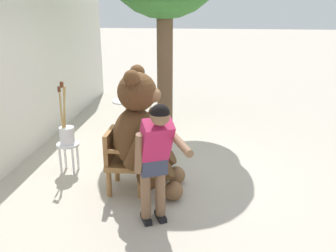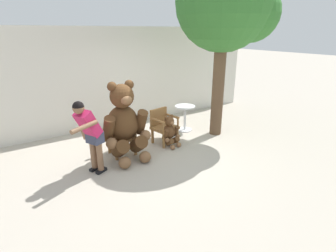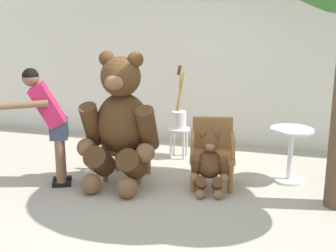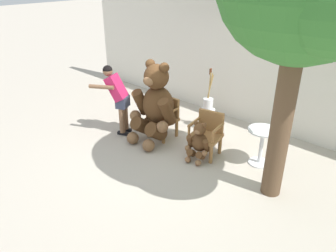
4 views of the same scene
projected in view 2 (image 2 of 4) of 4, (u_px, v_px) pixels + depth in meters
The scene contains 11 objects.
ground_plane at pixel (153, 154), 6.05m from camera, with size 60.00×60.00×0.00m, color #B2A899.
back_wall at pixel (110, 79), 7.46m from camera, with size 10.00×0.16×2.80m, color silver.
wooden_chair_left at pixel (120, 134), 5.96m from camera, with size 0.56×0.52×0.86m.
wooden_chair_right at pixel (163, 125), 6.55m from camera, with size 0.65×0.62×0.86m.
teddy_bear_large at pixel (124, 122), 5.62m from camera, with size 1.03×0.97×1.72m.
teddy_bear_small at pixel (170, 131), 6.36m from camera, with size 0.49×0.48×0.79m.
person_visitor at pixel (89, 131), 4.93m from camera, with size 0.70×0.69×1.53m.
white_stool at pixel (122, 123), 6.98m from camera, with size 0.34×0.34×0.46m.
brush_bucket at pixel (122, 113), 6.89m from camera, with size 0.22×0.22×0.95m.
round_side_table at pixel (185, 115), 7.35m from camera, with size 0.56×0.56×0.72m.
patio_tree at pixel (228, 6), 6.17m from camera, with size 2.41×2.30×4.46m.
Camera 2 is at (-2.67, -4.77, 2.69)m, focal length 28.00 mm.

